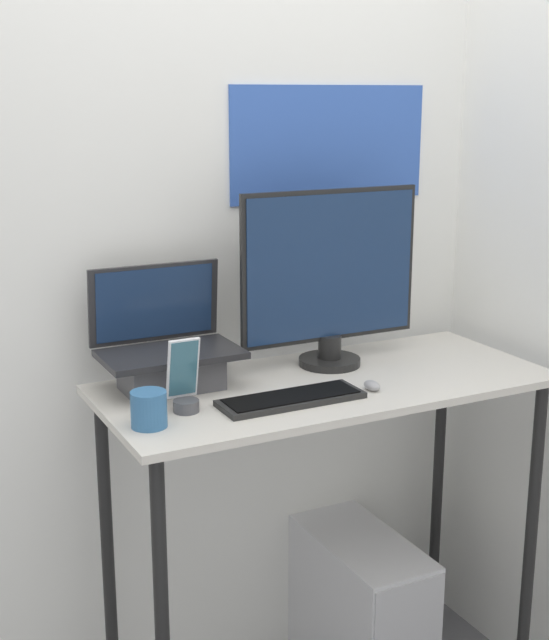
{
  "coord_description": "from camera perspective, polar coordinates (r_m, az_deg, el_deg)",
  "views": [
    {
      "loc": [
        -1.11,
        -1.63,
        1.71
      ],
      "look_at": [
        -0.15,
        0.26,
        1.17
      ],
      "focal_mm": 50.0,
      "sensor_mm": 36.0,
      "label": 1
    }
  ],
  "objects": [
    {
      "name": "mug",
      "position": [
        2.0,
        -8.05,
        -5.68
      ],
      "size": [
        0.08,
        0.08,
        0.08
      ],
      "color": "#336699",
      "rests_on": "desk"
    },
    {
      "name": "computer_tower",
      "position": [
        2.78,
        5.53,
        -17.94
      ],
      "size": [
        0.23,
        0.49,
        0.45
      ],
      "color": "silver",
      "rests_on": "ground_plane"
    },
    {
      "name": "keyboard",
      "position": [
        2.15,
        1.07,
        -5.06
      ],
      "size": [
        0.36,
        0.12,
        0.02
      ],
      "color": "black",
      "rests_on": "desk"
    },
    {
      "name": "monitor",
      "position": [
        2.39,
        3.6,
        2.55
      ],
      "size": [
        0.52,
        0.17,
        0.48
      ],
      "color": "black",
      "rests_on": "desk"
    },
    {
      "name": "mouse",
      "position": [
        2.24,
        6.25,
        -4.19
      ],
      "size": [
        0.03,
        0.05,
        0.02
      ],
      "color": "#99999E",
      "rests_on": "desk"
    },
    {
      "name": "wall_back",
      "position": [
        2.53,
        -0.45,
        5.06
      ],
      "size": [
        6.0,
        0.06,
        2.6
      ],
      "color": "white",
      "rests_on": "ground_plane"
    },
    {
      "name": "cell_phone",
      "position": [
        2.09,
        -5.78,
        -4.27
      ],
      "size": [
        0.08,
        0.07,
        0.18
      ],
      "color": "#4C4C51",
      "rests_on": "desk"
    },
    {
      "name": "desk",
      "position": [
        2.36,
        3.31,
        -7.12
      ],
      "size": [
        1.17,
        0.52,
        0.99
      ],
      "color": "beige",
      "rests_on": "ground_plane"
    },
    {
      "name": "laptop",
      "position": [
        2.25,
        -6.82,
        -2.29
      ],
      "size": [
        0.35,
        0.23,
        0.3
      ],
      "color": "#4C4C51",
      "rests_on": "desk"
    }
  ]
}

